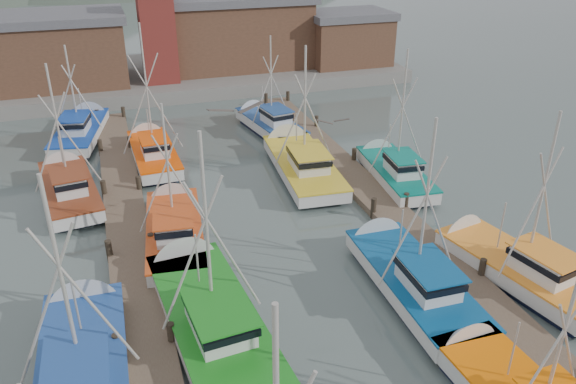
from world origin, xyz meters
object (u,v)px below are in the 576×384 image
object	(u,v)px
lookout_tower	(157,33)
boat_8	(174,228)
boat_4	(208,311)
boat_12	(153,152)

from	to	relation	value
lookout_tower	boat_8	xyz separation A→B (m)	(-2.73, -26.88, -4.87)
lookout_tower	boat_4	world-z (taller)	lookout_tower
lookout_tower	boat_4	xyz separation A→B (m)	(-2.40, -34.06, -4.87)
boat_4	boat_8	xyz separation A→B (m)	(-0.33, 7.18, -0.00)
boat_4	lookout_tower	bearing A→B (deg)	80.94
lookout_tower	boat_4	distance (m)	34.49
boat_8	boat_12	world-z (taller)	boat_12
lookout_tower	boat_4	size ratio (longest dim) A/B	0.80
lookout_tower	boat_12	size ratio (longest dim) A/B	0.85
boat_12	lookout_tower	bearing A→B (deg)	78.82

